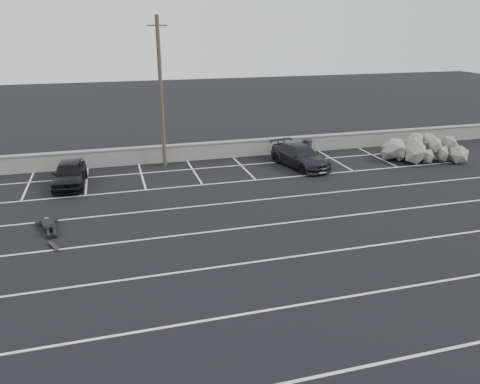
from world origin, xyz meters
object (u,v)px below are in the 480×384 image
object	(u,v)px
trash_bin	(308,146)
utility_pole	(161,93)
person	(48,222)
skateboard	(54,246)
riprap_pile	(417,152)
car_right	(300,156)
car_left	(69,174)

from	to	relation	value
trash_bin	utility_pole	bearing A→B (deg)	-177.79
utility_pole	trash_bin	bearing A→B (deg)	2.21
person	skateboard	world-z (taller)	person
riprap_pile	person	size ratio (longest dim) A/B	2.14
riprap_pile	person	bearing A→B (deg)	-167.45
car_right	riprap_pile	bearing A→B (deg)	-18.41
riprap_pile	car_right	bearing A→B (deg)	175.02
person	skateboard	size ratio (longest dim) A/B	3.79
skateboard	trash_bin	bearing A→B (deg)	10.14
car_left	trash_bin	size ratio (longest dim) A/B	4.38
utility_pole	riprap_pile	bearing A→B (deg)	-11.34
utility_pole	skateboard	bearing A→B (deg)	-119.06
trash_bin	person	xyz separation A→B (m)	(-15.50, -8.23, -0.20)
car_left	person	bearing A→B (deg)	-93.49
car_left	trash_bin	bearing A→B (deg)	13.46
utility_pole	car_right	bearing A→B (deg)	-17.30
car_right	trash_bin	xyz separation A→B (m)	(1.74, 2.80, -0.20)
car_right	skateboard	bearing A→B (deg)	-163.99
trash_bin	car_left	bearing A→B (deg)	-169.54
car_left	car_right	bearing A→B (deg)	2.75
riprap_pile	person	xyz separation A→B (m)	(-21.40, -4.76, -0.27)
car_right	car_left	bearing A→B (deg)	166.32
car_right	person	world-z (taller)	car_right
car_right	utility_pole	world-z (taller)	utility_pole
car_right	riprap_pile	world-z (taller)	car_right
car_left	skateboard	world-z (taller)	car_left
car_right	trash_bin	world-z (taller)	car_right
skateboard	car_left	bearing A→B (deg)	64.06
car_right	skateboard	distance (m)	15.35
car_left	riprap_pile	xyz separation A→B (m)	(20.77, -0.72, -0.15)
trash_bin	skateboard	bearing A→B (deg)	-145.59
car_right	trash_bin	bearing A→B (deg)	44.74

